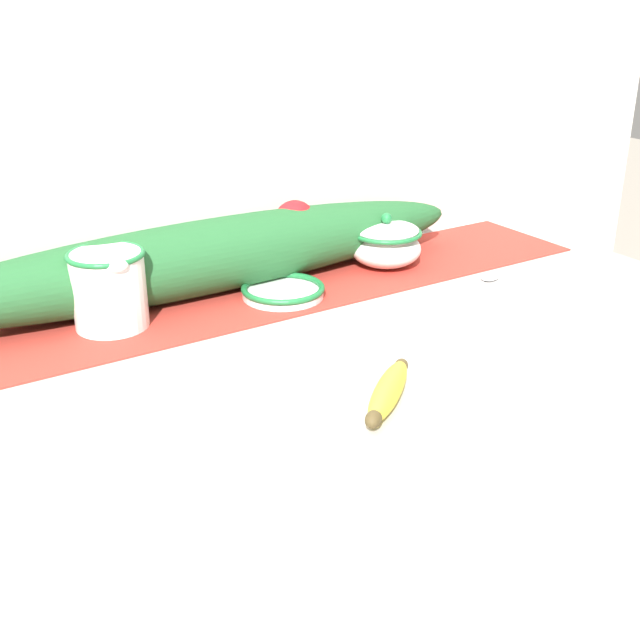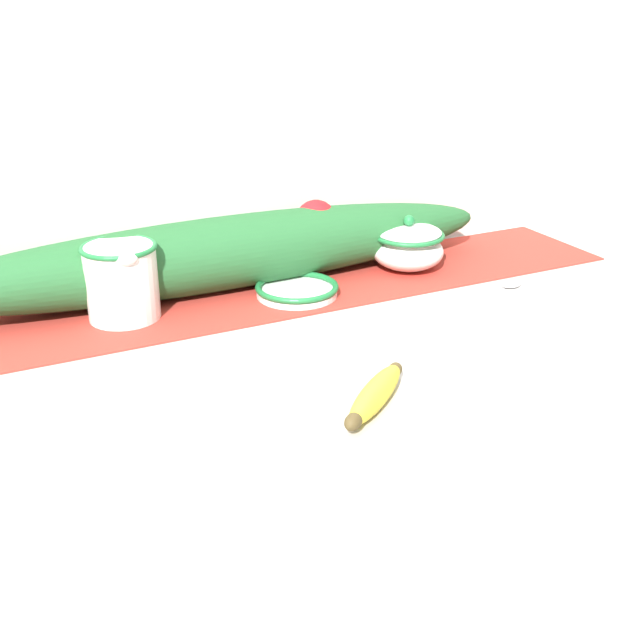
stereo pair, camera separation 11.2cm
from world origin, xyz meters
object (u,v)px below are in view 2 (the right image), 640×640
(small_dish, at_px, (297,290))
(banana, at_px, (375,394))
(sugar_bowl, at_px, (408,246))
(spoon, at_px, (508,285))
(cream_pitcher, at_px, (121,279))

(small_dish, xyz_separation_m, banana, (-0.07, -0.38, 0.00))
(sugar_bowl, bearing_deg, banana, -126.38)
(banana, bearing_deg, small_dish, 79.87)
(sugar_bowl, distance_m, spoon, 0.19)
(cream_pitcher, distance_m, spoon, 0.65)
(sugar_bowl, height_order, banana, sugar_bowl)
(small_dish, relative_size, spoon, 0.92)
(cream_pitcher, distance_m, sugar_bowl, 0.52)
(small_dish, bearing_deg, banana, -100.13)
(cream_pitcher, height_order, small_dish, cream_pitcher)
(sugar_bowl, relative_size, banana, 0.89)
(sugar_bowl, relative_size, spoon, 0.86)
(spoon, bearing_deg, small_dish, 148.26)
(cream_pitcher, xyz_separation_m, small_dish, (0.28, -0.04, -0.05))
(cream_pitcher, relative_size, spoon, 0.90)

